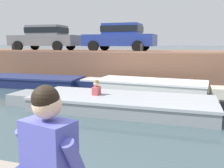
% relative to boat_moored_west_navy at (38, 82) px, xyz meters
% --- Properties ---
extents(ground_plane, '(400.00, 400.00, 0.00)m').
position_rel_boat_moored_west_navy_xyz_m(ground_plane, '(5.37, -3.29, -0.25)').
color(ground_plane, '#3D5156').
extents(far_quay_wall, '(60.00, 6.00, 1.61)m').
position_rel_boat_moored_west_navy_xyz_m(far_quay_wall, '(5.37, 4.55, 0.56)').
color(far_quay_wall, brown).
rests_on(far_quay_wall, ground).
extents(far_wall_coping, '(60.00, 0.24, 0.08)m').
position_rel_boat_moored_west_navy_xyz_m(far_wall_coping, '(5.37, 1.67, 1.40)').
color(far_wall_coping, '#9F6C52').
rests_on(far_wall_coping, far_quay_wall).
extents(boat_moored_west_navy, '(5.63, 1.89, 0.50)m').
position_rel_boat_moored_west_navy_xyz_m(boat_moored_west_navy, '(0.00, 0.00, 0.00)').
color(boat_moored_west_navy, navy).
rests_on(boat_moored_west_navy, ground).
extents(boat_moored_central_white, '(5.39, 2.02, 0.57)m').
position_rel_boat_moored_west_navy_xyz_m(boat_moored_central_white, '(5.20, 0.03, 0.04)').
color(boat_moored_central_white, white).
rests_on(boat_moored_central_white, ground).
extents(motorboat_passing, '(6.86, 2.15, 0.93)m').
position_rel_boat_moored_west_navy_xyz_m(motorboat_passing, '(4.70, -2.87, -0.02)').
color(motorboat_passing, '#93999E').
rests_on(motorboat_passing, ground).
extents(car_leftmost_grey, '(4.33, 2.14, 1.54)m').
position_rel_boat_moored_west_navy_xyz_m(car_leftmost_grey, '(-1.80, 3.70, 2.21)').
color(car_leftmost_grey, slate).
rests_on(car_leftmost_grey, far_quay_wall).
extents(car_left_inner_blue, '(4.05, 2.04, 1.54)m').
position_rel_boat_moored_west_navy_xyz_m(car_left_inner_blue, '(3.08, 3.69, 2.21)').
color(car_left_inner_blue, '#233893').
rests_on(car_left_inner_blue, far_quay_wall).
extents(mooring_bollard_west, '(0.15, 0.15, 0.45)m').
position_rel_boat_moored_west_navy_xyz_m(mooring_bollard_west, '(-2.77, 1.80, 1.60)').
color(mooring_bollard_west, '#2D2B28').
rests_on(mooring_bollard_west, far_quay_wall).
extents(mooring_bollard_mid, '(0.15, 0.15, 0.45)m').
position_rel_boat_moored_west_navy_xyz_m(mooring_bollard_mid, '(4.67, 1.80, 1.60)').
color(mooring_bollard_mid, '#2D2B28').
rests_on(mooring_bollard_mid, far_quay_wall).
extents(person_seated_right, '(0.59, 0.60, 0.96)m').
position_rel_boat_moored_west_navy_xyz_m(person_seated_right, '(6.08, -8.70, 0.97)').
color(person_seated_right, '#282833').
rests_on(person_seated_right, near_quay).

